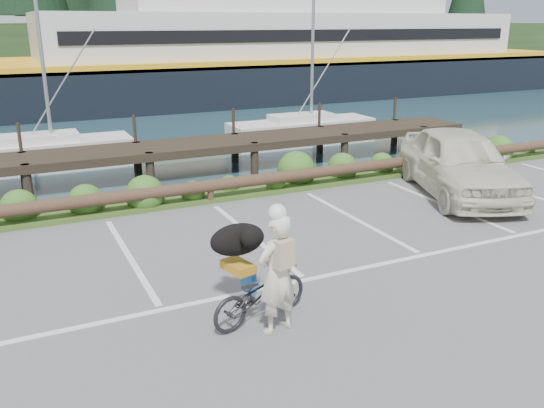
{
  "coord_description": "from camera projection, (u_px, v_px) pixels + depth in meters",
  "views": [
    {
      "loc": [
        -4.51,
        -8.52,
        4.37
      ],
      "look_at": [
        -0.12,
        0.74,
        1.1
      ],
      "focal_mm": 38.0,
      "sensor_mm": 36.0,
      "label": 1
    }
  ],
  "objects": [
    {
      "name": "harbor_backdrop",
      "position": [
        31.0,
        54.0,
        78.22
      ],
      "size": [
        170.0,
        160.0,
        30.0
      ],
      "color": "#1B3742",
      "rests_on": "ground"
    },
    {
      "name": "vegetation_strip",
      "position": [
        202.0,
        194.0,
        15.05
      ],
      "size": [
        34.0,
        1.6,
        0.1
      ],
      "primitive_type": "cube",
      "color": "#3D5B21",
      "rests_on": "ground"
    },
    {
      "name": "parked_car",
      "position": [
        459.0,
        162.0,
        14.94
      ],
      "size": [
        3.73,
        5.45,
        1.72
      ],
      "primitive_type": "imported",
      "rotation": [
        0.0,
        0.0,
        -0.37
      ],
      "color": "beige",
      "rests_on": "ground"
    },
    {
      "name": "bicycle",
      "position": [
        260.0,
        293.0,
        8.67
      ],
      "size": [
        1.81,
        1.0,
        0.9
      ],
      "primitive_type": "imported",
      "rotation": [
        0.0,
        0.0,
        1.82
      ],
      "color": "black",
      "rests_on": "ground"
    },
    {
      "name": "dog",
      "position": [
        238.0,
        240.0,
        8.85
      ],
      "size": [
        0.64,
        0.96,
        0.51
      ],
      "primitive_type": "ellipsoid",
      "rotation": [
        0.0,
        0.0,
        1.82
      ],
      "color": "black",
      "rests_on": "bicycle"
    },
    {
      "name": "log_rail",
      "position": [
        211.0,
        203.0,
        14.46
      ],
      "size": [
        32.0,
        0.3,
        0.6
      ],
      "primitive_type": null,
      "color": "#443021",
      "rests_on": "ground"
    },
    {
      "name": "ground",
      "position": [
        295.0,
        272.0,
        10.5
      ],
      "size": [
        72.0,
        72.0,
        0.0
      ],
      "primitive_type": "plane",
      "color": "#57575A"
    },
    {
      "name": "cyclist",
      "position": [
        277.0,
        274.0,
        8.23
      ],
      "size": [
        0.75,
        0.58,
        1.81
      ],
      "primitive_type": "imported",
      "rotation": [
        0.0,
        0.0,
        3.39
      ],
      "color": "beige",
      "rests_on": "ground"
    }
  ]
}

